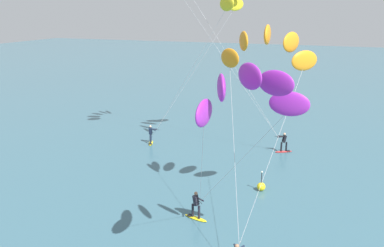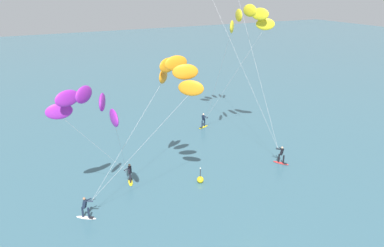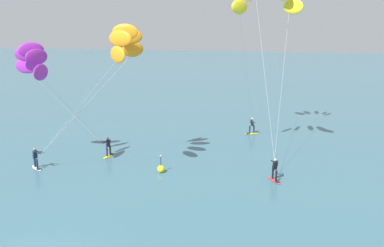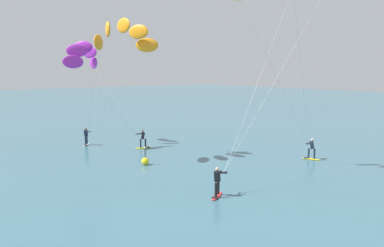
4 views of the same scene
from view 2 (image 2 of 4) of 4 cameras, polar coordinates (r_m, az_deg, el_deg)
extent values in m
ellipsoid|color=red|center=(36.67, 12.95, -5.68)|extent=(1.07, 1.47, 0.08)
cube|color=black|center=(36.53, 13.56, -5.75)|extent=(0.39, 0.39, 0.02)
cylinder|color=black|center=(36.55, 12.68, -5.00)|extent=(0.14, 0.14, 0.78)
cylinder|color=black|center=(36.42, 13.33, -5.15)|extent=(0.14, 0.14, 0.78)
cube|color=black|center=(36.20, 13.09, -4.09)|extent=(0.42, 0.43, 0.63)
sphere|color=tan|center=(36.04, 13.14, -3.48)|extent=(0.20, 0.20, 0.20)
cylinder|color=black|center=(36.50, 12.52, -3.57)|extent=(0.06, 0.55, 0.03)
cylinder|color=black|center=(36.24, 12.69, -3.71)|extent=(0.34, 0.58, 0.15)
cylinder|color=black|center=(36.38, 12.94, -3.64)|extent=(0.28, 0.60, 0.15)
cylinder|color=#B2B2B7|center=(38.35, 9.46, 8.19)|extent=(1.14, 9.41, 13.24)
cylinder|color=#B2B2B7|center=(37.35, 7.51, 7.97)|extent=(2.16, 9.24, 13.24)
ellipsoid|color=white|center=(29.10, -15.31, -13.22)|extent=(1.40, 1.21, 0.08)
cube|color=black|center=(28.91, -14.56, -13.27)|extent=(0.40, 0.40, 0.02)
cylinder|color=#192338|center=(28.96, -15.79, -12.44)|extent=(0.14, 0.14, 0.78)
cylinder|color=#192338|center=(28.78, -14.99, -12.57)|extent=(0.14, 0.14, 0.78)
cube|color=#192338|center=(28.51, -15.52, -11.33)|extent=(0.44, 0.43, 0.63)
sphere|color=#9E7051|center=(28.30, -15.60, -10.61)|extent=(0.20, 0.20, 0.20)
cylinder|color=black|center=(28.55, -14.48, -10.83)|extent=(0.55, 0.07, 0.03)
cylinder|color=#192338|center=(28.57, -15.08, -10.80)|extent=(0.58, 0.34, 0.15)
cylinder|color=#192338|center=(28.38, -14.95, -11.00)|extent=(0.60, 0.27, 0.15)
ellipsoid|color=orange|center=(26.29, -0.16, 5.23)|extent=(1.56, 1.42, 1.10)
ellipsoid|color=orange|center=(26.69, -1.00, 7.61)|extent=(1.80, 0.88, 1.10)
ellipsoid|color=orange|center=(27.73, -2.37, 8.86)|extent=(1.81, 0.43, 1.10)
ellipsoid|color=orange|center=(28.93, -3.61, 8.55)|extent=(1.75, 1.08, 1.10)
ellipsoid|color=orange|center=(29.80, -4.25, 6.97)|extent=(1.42, 1.56, 1.10)
cylinder|color=#B2B2B7|center=(27.00, -7.55, -3.45)|extent=(6.99, 1.64, 7.33)
cylinder|color=#B2B2B7|center=(28.76, -9.21, -2.02)|extent=(6.73, 2.52, 7.33)
ellipsoid|color=yellow|center=(32.99, -9.05, -8.47)|extent=(0.74, 1.54, 0.08)
cube|color=black|center=(33.33, -9.10, -8.06)|extent=(0.35, 0.35, 0.02)
cylinder|color=black|center=(32.59, -9.07, -7.98)|extent=(0.14, 0.14, 0.78)
cylinder|color=black|center=(32.98, -9.11, -7.63)|extent=(0.14, 0.14, 0.78)
cube|color=black|center=(32.47, -9.16, -6.73)|extent=(0.37, 0.39, 0.63)
sphere|color=#9E7051|center=(32.28, -9.20, -6.06)|extent=(0.20, 0.20, 0.20)
cylinder|color=black|center=(31.97, -9.62, -6.91)|extent=(0.42, 0.40, 0.03)
cylinder|color=black|center=(32.13, -9.22, -6.68)|extent=(0.33, 0.59, 0.15)
cylinder|color=black|center=(32.22, -9.57, -6.62)|extent=(0.59, 0.31, 0.15)
ellipsoid|color=purple|center=(26.94, -18.99, 1.71)|extent=(1.78, 0.35, 1.10)
ellipsoid|color=purple|center=(26.23, -17.90, 3.55)|extent=(1.77, 0.95, 1.10)
ellipsoid|color=purple|center=(25.40, -15.64, 4.13)|extent=(1.50, 1.46, 1.10)
ellipsoid|color=purple|center=(24.82, -13.08, 3.10)|extent=(1.00, 1.76, 1.10)
ellipsoid|color=purple|center=(24.74, -11.41, 0.83)|extent=(0.35, 1.78, 1.10)
cylinder|color=#B2B2B7|center=(29.34, -13.90, -3.24)|extent=(4.86, 1.87, 6.08)
cylinder|color=#B2B2B7|center=(28.35, -10.39, -3.81)|extent=(2.02, 4.80, 6.08)
ellipsoid|color=yellow|center=(44.37, 1.68, -0.52)|extent=(1.53, 0.88, 0.08)
cube|color=black|center=(44.06, 1.33, -0.60)|extent=(0.37, 0.37, 0.02)
cylinder|color=#192338|center=(44.38, 1.86, 0.07)|extent=(0.14, 0.14, 0.78)
cylinder|color=#192338|center=(44.06, 1.50, -0.07)|extent=(0.14, 0.14, 0.78)
cube|color=#192338|center=(43.99, 1.69, 0.84)|extent=(0.41, 0.40, 0.63)
sphere|color=beige|center=(43.85, 1.70, 1.36)|extent=(0.20, 0.20, 0.20)
cylinder|color=black|center=(43.52, 2.11, 0.83)|extent=(0.09, 0.55, 0.03)
cylinder|color=#192338|center=(43.78, 2.02, 0.99)|extent=(0.36, 0.57, 0.15)
cylinder|color=#192338|center=(43.66, 1.78, 0.94)|extent=(0.25, 0.60, 0.15)
ellipsoid|color=yellow|center=(34.97, 5.88, 13.98)|extent=(1.33, 1.55, 1.10)
ellipsoid|color=yellow|center=(35.36, 6.90, 15.53)|extent=(0.79, 1.75, 1.10)
ellipsoid|color=yellow|center=(36.15, 8.51, 16.13)|extent=(0.51, 1.76, 1.10)
ellipsoid|color=yellow|center=(37.02, 9.98, 15.58)|extent=(1.11, 1.67, 1.10)
ellipsoid|color=yellow|center=(37.61, 10.74, 14.17)|extent=(1.55, 1.33, 1.10)
cylinder|color=#B2B2B7|center=(39.01, 3.76, 6.48)|extent=(1.30, 6.59, 10.40)
cylinder|color=#B2B2B7|center=(40.21, 6.04, 6.82)|extent=(2.70, 6.16, 10.40)
sphere|color=yellow|center=(32.41, 1.23, -8.26)|extent=(0.56, 0.56, 0.56)
cylinder|color=#262628|center=(32.12, 1.24, -7.27)|extent=(0.06, 0.06, 0.70)
sphere|color=#F2F2CC|center=(31.93, 1.24, -6.62)|extent=(0.12, 0.12, 0.12)
camera|label=1|loc=(23.89, -56.44, 1.35)|focal=39.24mm
camera|label=3|loc=(21.07, 65.89, -4.07)|focal=37.29mm
camera|label=4|loc=(39.23, 42.69, 1.78)|focal=33.27mm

